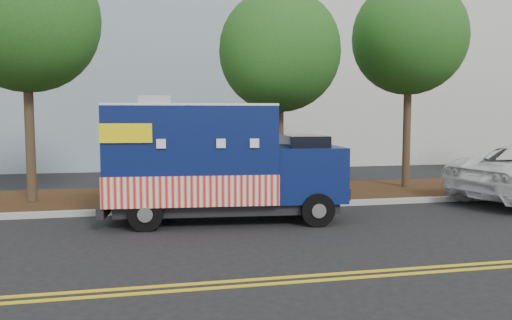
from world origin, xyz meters
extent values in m
plane|color=black|center=(0.00, 0.00, 0.00)|extent=(120.00, 120.00, 0.00)
cube|color=#9E9E99|center=(0.00, 1.40, 0.07)|extent=(120.00, 0.18, 0.15)
cube|color=black|center=(0.00, 3.50, 0.07)|extent=(120.00, 4.00, 0.15)
cube|color=gold|center=(0.00, -4.45, 0.01)|extent=(120.00, 0.10, 0.01)
cube|color=gold|center=(0.00, -4.70, 0.01)|extent=(120.00, 0.10, 0.01)
cylinder|color=#38281C|center=(-6.16, 3.23, 2.11)|extent=(0.26, 0.26, 4.22)
sphere|color=#1A4A14|center=(-6.16, 3.23, 5.23)|extent=(4.05, 4.05, 4.05)
cylinder|color=#38281C|center=(1.05, 3.00, 1.80)|extent=(0.26, 0.26, 3.60)
sphere|color=#1A4A14|center=(1.05, 3.00, 4.52)|extent=(3.71, 3.71, 3.71)
cylinder|color=#38281C|center=(5.70, 3.65, 2.11)|extent=(0.26, 0.26, 4.23)
sphere|color=#1A4A14|center=(5.70, 3.65, 5.18)|extent=(3.82, 3.82, 3.82)
cube|color=#473828|center=(-3.18, 1.97, 1.20)|extent=(0.06, 0.06, 2.40)
cube|color=black|center=(-1.05, 0.10, 0.39)|extent=(5.34, 2.24, 0.26)
cube|color=#0A174B|center=(-1.89, 0.18, 1.67)|extent=(4.08, 2.49, 2.23)
cube|color=red|center=(-1.89, 0.18, 0.88)|extent=(4.12, 2.55, 0.70)
cube|color=white|center=(-1.89, 0.18, 2.80)|extent=(4.08, 2.49, 0.06)
cube|color=#B7B7BA|center=(-2.72, 0.26, 2.92)|extent=(0.81, 0.81, 0.20)
cube|color=#0A174B|center=(0.89, -0.08, 1.16)|extent=(1.85, 2.14, 1.30)
cube|color=black|center=(0.84, -0.07, 1.78)|extent=(1.09, 1.89, 0.60)
cube|color=black|center=(1.74, -0.16, 0.72)|extent=(0.25, 1.85, 0.28)
cube|color=black|center=(-3.87, 0.37, 0.42)|extent=(0.36, 2.09, 0.26)
cube|color=#B7B7BA|center=(-3.84, 0.37, 1.72)|extent=(0.19, 1.67, 1.76)
cube|color=#B7B7BA|center=(-1.50, 1.26, 1.72)|extent=(1.67, 0.19, 1.02)
cube|color=yellow|center=(-3.37, -0.79, 2.18)|extent=(1.11, 0.12, 0.42)
cube|color=yellow|center=(-3.17, 1.41, 2.18)|extent=(1.11, 0.12, 0.42)
cylinder|color=black|center=(0.89, -1.03, 0.39)|extent=(0.80, 0.33, 0.78)
cylinder|color=black|center=(1.07, 0.85, 0.39)|extent=(0.80, 0.33, 0.78)
cylinder|color=black|center=(-2.99, -0.66, 0.39)|extent=(0.80, 0.33, 0.78)
cylinder|color=black|center=(-2.81, 1.22, 0.39)|extent=(0.80, 0.33, 0.78)
camera|label=1|loc=(-2.92, -11.84, 2.52)|focal=35.00mm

